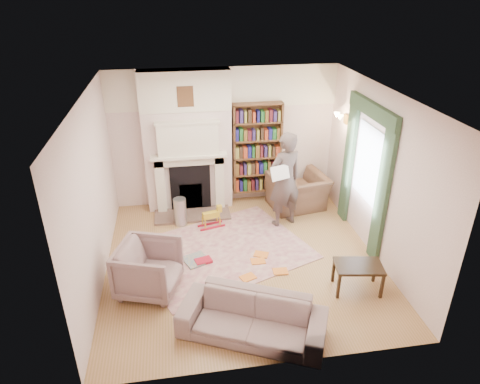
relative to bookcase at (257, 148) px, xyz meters
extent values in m
plane|color=olive|center=(-0.65, -2.12, -1.18)|extent=(4.50, 4.50, 0.00)
plane|color=white|center=(-0.65, -2.12, 1.62)|extent=(4.50, 4.50, 0.00)
plane|color=white|center=(-0.65, 0.13, 0.22)|extent=(4.50, 0.00, 4.50)
plane|color=white|center=(-0.65, -4.37, 0.22)|extent=(4.50, 0.00, 4.50)
plane|color=white|center=(-2.90, -2.12, 0.22)|extent=(0.00, 4.50, 4.50)
plane|color=white|center=(1.60, -2.12, 0.22)|extent=(0.00, 4.50, 4.50)
cube|color=white|center=(-1.40, -0.04, 0.22)|extent=(1.70, 0.35, 2.80)
cube|color=silver|center=(-1.40, -0.33, 0.04)|extent=(1.47, 0.24, 0.05)
cube|color=black|center=(-1.40, -0.24, -0.68)|extent=(0.80, 0.06, 0.96)
cube|color=silver|center=(-1.40, -0.31, 0.38)|extent=(1.15, 0.18, 0.62)
cube|color=brown|center=(0.00, 0.00, 0.00)|extent=(1.00, 0.24, 1.85)
cube|color=silver|center=(1.58, -1.72, 0.27)|extent=(0.02, 0.90, 1.30)
cube|color=#2B432B|center=(1.55, -2.42, 0.02)|extent=(0.07, 0.32, 2.40)
cube|color=#2B432B|center=(1.55, -1.02, 0.02)|extent=(0.07, 0.32, 2.40)
cube|color=#2B432B|center=(1.54, -1.72, 1.20)|extent=(0.09, 1.70, 0.24)
cube|color=beige|center=(-0.95, -1.82, -1.17)|extent=(3.36, 3.00, 0.01)
imported|color=#50362A|center=(0.77, -0.47, -0.82)|extent=(1.25, 1.13, 0.72)
imported|color=gray|center=(-2.16, -2.69, -0.78)|extent=(1.09, 1.08, 0.79)
imported|color=gray|center=(-0.80, -3.84, -0.90)|extent=(2.05, 1.48, 0.56)
imported|color=#4E413E|center=(0.32, -1.07, -0.25)|extent=(0.79, 0.65, 1.86)
cube|color=white|center=(0.17, -1.27, 0.00)|extent=(0.39, 0.23, 0.25)
cylinder|color=#AFB3B7|center=(-1.64, -0.79, -0.90)|extent=(0.27, 0.27, 0.55)
cube|color=gold|center=(-1.43, -2.07, -1.15)|extent=(0.50, 0.50, 0.03)
cube|color=#A51226|center=(-1.31, -2.12, -1.14)|extent=(0.31, 0.25, 0.05)
cube|color=red|center=(-0.10, -2.58, -1.16)|extent=(0.25, 0.19, 0.02)
cube|color=red|center=(-0.65, -2.66, -1.16)|extent=(0.29, 0.26, 0.02)
cube|color=red|center=(-0.40, -2.25, -1.16)|extent=(0.24, 0.18, 0.02)
cube|color=red|center=(-0.31, -2.07, -1.16)|extent=(0.29, 0.26, 0.02)
camera|label=1|loc=(-1.63, -8.03, 3.09)|focal=32.00mm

